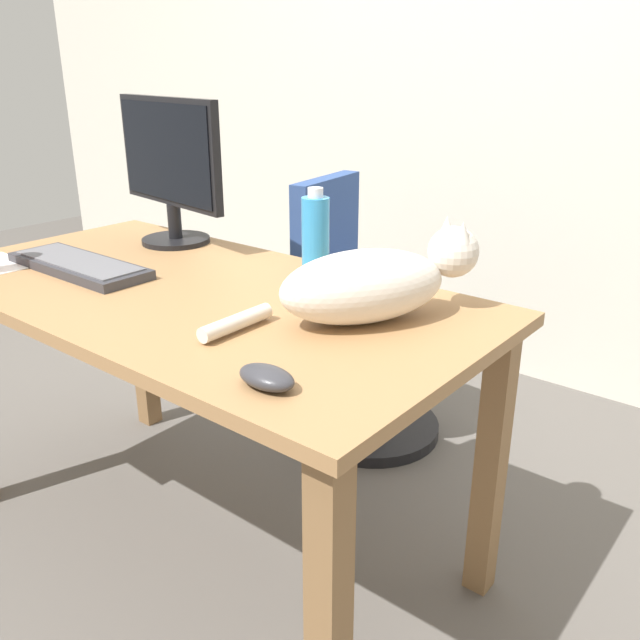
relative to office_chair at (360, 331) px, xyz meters
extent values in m
plane|color=#59544F|center=(0.04, -0.75, -0.38)|extent=(8.00, 8.00, 0.00)
cube|color=beige|center=(0.04, 0.82, 0.92)|extent=(6.00, 0.04, 2.60)
cube|color=#9E7247|center=(0.04, -0.75, 0.34)|extent=(1.44, 0.74, 0.03)
cube|color=olive|center=(0.70, -1.06, -0.02)|extent=(0.06, 0.06, 0.70)
cube|color=olive|center=(-0.62, -0.44, -0.02)|extent=(0.06, 0.06, 0.70)
cube|color=olive|center=(0.70, -0.44, -0.02)|extent=(0.06, 0.06, 0.70)
cylinder|color=black|center=(0.05, 0.01, -0.36)|extent=(0.48, 0.48, 0.04)
cylinder|color=black|center=(0.05, 0.01, -0.16)|extent=(0.06, 0.06, 0.43)
cylinder|color=navy|center=(0.05, 0.01, 0.08)|extent=(0.44, 0.44, 0.06)
cube|color=navy|center=(-0.13, -0.02, 0.31)|extent=(0.11, 0.36, 0.40)
cylinder|color=black|center=(-0.33, -0.49, 0.37)|extent=(0.20, 0.20, 0.01)
cylinder|color=black|center=(-0.33, -0.49, 0.42)|extent=(0.04, 0.04, 0.10)
cube|color=black|center=(-0.33, -0.49, 0.62)|extent=(0.48, 0.09, 0.30)
cube|color=black|center=(-0.33, -0.51, 0.62)|extent=(0.45, 0.07, 0.27)
cube|color=#333338|center=(-0.30, -0.84, 0.37)|extent=(0.44, 0.15, 0.02)
cube|color=slate|center=(-0.30, -0.84, 0.38)|extent=(0.40, 0.12, 0.00)
ellipsoid|color=silver|center=(0.48, -0.67, 0.43)|extent=(0.33, 0.40, 0.15)
sphere|color=silver|center=(0.58, -0.48, 0.48)|extent=(0.11, 0.11, 0.11)
cone|color=silver|center=(0.55, -0.47, 0.53)|extent=(0.04, 0.04, 0.04)
cone|color=silver|center=(0.61, -0.50, 0.53)|extent=(0.04, 0.04, 0.04)
cylinder|color=silver|center=(0.32, -0.88, 0.38)|extent=(0.03, 0.18, 0.03)
ellipsoid|color=#333338|center=(0.53, -1.02, 0.38)|extent=(0.11, 0.06, 0.04)
cylinder|color=#2D8CD1|center=(0.19, -0.47, 0.45)|extent=(0.07, 0.07, 0.19)
cylinder|color=silver|center=(0.19, -0.47, 0.56)|extent=(0.04, 0.04, 0.02)
camera|label=1|loc=(1.22, -1.73, 0.86)|focal=37.47mm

